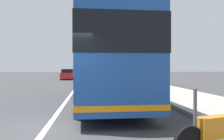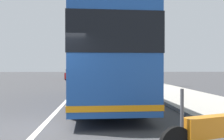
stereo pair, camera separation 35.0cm
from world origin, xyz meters
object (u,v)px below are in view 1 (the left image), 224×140
car_side_street (94,73)px  car_ahead_same_lane (67,75)px  car_behind_bus (96,74)px  coach_bus (103,60)px  utility_pole (146,50)px  car_far_distant (74,73)px

car_side_street → car_ahead_same_lane: bearing=163.6°
car_side_street → car_behind_bus: bearing=176.7°
coach_bus → utility_pole: utility_pole is taller
car_behind_bus → car_side_street: bearing=4.1°
car_behind_bus → car_far_distant: size_ratio=1.03×
car_side_street → car_far_distant: bearing=82.1°
car_behind_bus → utility_pole: (-14.43, -4.24, 2.58)m
car_behind_bus → utility_pole: bearing=-159.7°
car_ahead_same_lane → car_behind_bus: bearing=102.5°
car_behind_bus → car_far_distant: (17.55, 4.53, -0.04)m
coach_bus → utility_pole: 12.18m
car_ahead_same_lane → utility_pole: utility_pole is taller
car_behind_bus → car_side_street: 17.20m
car_ahead_same_lane → car_far_distant: bearing=179.6°
coach_bus → car_ahead_same_lane: 24.92m
utility_pole → car_side_street: bearing=7.7°
car_far_distant → car_behind_bus: bearing=10.0°
car_ahead_same_lane → car_far_distant: (18.60, 0.30, -0.03)m
car_far_distant → utility_pole: bearing=10.9°
car_side_street → utility_pole: size_ratio=0.61×
car_behind_bus → car_far_distant: bearing=18.4°
coach_bus → car_far_distant: 43.40m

